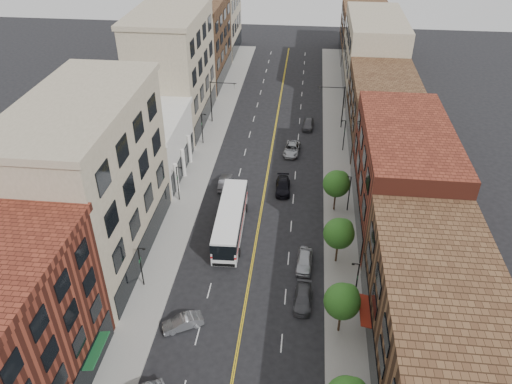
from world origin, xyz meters
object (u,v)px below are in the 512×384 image
(city_bus, at_px, (230,219))
(car_lane_c, at_px, (308,124))
(car_parked_mid, at_px, (303,298))
(car_parked_far, at_px, (304,261))
(car_angle_b, at_px, (183,322))
(car_lane_behind, at_px, (225,182))
(car_lane_b, at_px, (292,149))
(car_lane_a, at_px, (283,186))

(city_bus, xyz_separation_m, car_lane_c, (8.72, 29.38, -1.24))
(car_parked_mid, height_order, car_parked_far, car_parked_far)
(car_angle_b, relative_size, car_parked_mid, 0.90)
(car_lane_behind, relative_size, car_lane_b, 0.88)
(car_lane_a, relative_size, car_lane_c, 1.13)
(car_angle_b, distance_m, car_lane_b, 36.70)
(car_lane_a, height_order, car_lane_b, car_lane_a)
(car_lane_b, relative_size, car_lane_c, 1.17)
(car_lane_b, height_order, car_lane_c, car_lane_c)
(city_bus, bearing_deg, car_lane_b, 70.82)
(car_angle_b, xyz_separation_m, car_lane_b, (8.79, 35.63, 0.04))
(city_bus, distance_m, car_angle_b, 15.45)
(car_angle_b, bearing_deg, car_lane_c, 137.85)
(car_parked_far, bearing_deg, car_parked_mid, -86.71)
(car_lane_behind, distance_m, car_lane_a, 7.98)
(car_parked_far, height_order, car_lane_b, car_parked_far)
(car_parked_far, height_order, car_lane_c, car_parked_far)
(car_parked_far, xyz_separation_m, car_lane_c, (-0.30, 34.58, -0.02))
(car_parked_mid, height_order, car_lane_c, car_lane_c)
(car_angle_b, height_order, car_lane_b, car_lane_b)
(car_parked_far, bearing_deg, car_angle_b, -135.41)
(car_parked_mid, height_order, car_lane_behind, car_lane_behind)
(car_lane_b, xyz_separation_m, car_lane_c, (2.31, 8.96, 0.03))
(car_angle_b, height_order, car_lane_c, car_lane_c)
(city_bus, xyz_separation_m, car_parked_mid, (9.02, -10.80, -1.32))
(car_lane_b, bearing_deg, car_lane_c, 80.78)
(car_parked_far, bearing_deg, city_bus, 153.36)
(car_lane_c, bearing_deg, car_parked_far, -85.38)
(city_bus, height_order, car_lane_behind, city_bus)
(car_angle_b, distance_m, car_lane_behind, 25.11)
(car_lane_a, xyz_separation_m, car_lane_b, (0.72, 10.68, -0.00))
(car_parked_mid, bearing_deg, car_parked_far, 92.19)
(car_lane_c, bearing_deg, car_lane_b, -100.31)
(car_lane_a, relative_size, car_lane_b, 0.96)
(car_parked_far, bearing_deg, car_lane_behind, 130.12)
(car_parked_mid, bearing_deg, car_lane_b, 96.96)
(car_lane_behind, bearing_deg, car_angle_b, 88.27)
(car_lane_behind, bearing_deg, city_bus, 101.45)
(car_lane_c, bearing_deg, car_lane_behind, -115.32)
(car_lane_c, bearing_deg, car_angle_b, -99.86)
(car_angle_b, distance_m, car_lane_c, 45.95)
(city_bus, distance_m, car_lane_a, 11.36)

